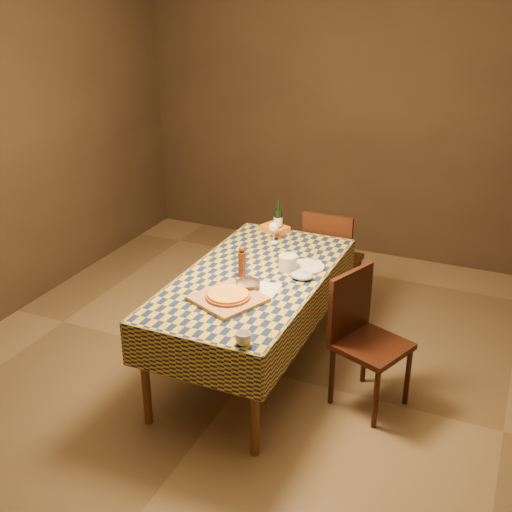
{
  "coord_description": "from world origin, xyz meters",
  "views": [
    {
      "loc": [
        1.64,
        -3.66,
        2.69
      ],
      "look_at": [
        0.0,
        0.05,
        0.9
      ],
      "focal_mm": 45.0,
      "sensor_mm": 36.0,
      "label": 1
    }
  ],
  "objects_px": {
    "bowl": "(248,285)",
    "wine_bottle": "(278,221)",
    "dining_table": "(253,286)",
    "pizza": "(228,295)",
    "cutting_board": "(228,299)",
    "white_plate": "(307,267)",
    "chair_far": "(330,256)",
    "chair_right": "(363,332)"
  },
  "relations": [
    {
      "from": "pizza",
      "to": "bowl",
      "type": "relative_size",
      "value": 2.3
    },
    {
      "from": "chair_right",
      "to": "wine_bottle",
      "type": "bearing_deg",
      "value": 138.42
    },
    {
      "from": "wine_bottle",
      "to": "chair_right",
      "type": "height_order",
      "value": "wine_bottle"
    },
    {
      "from": "pizza",
      "to": "chair_far",
      "type": "relative_size",
      "value": 0.41
    },
    {
      "from": "bowl",
      "to": "wine_bottle",
      "type": "relative_size",
      "value": 0.59
    },
    {
      "from": "bowl",
      "to": "wine_bottle",
      "type": "xyz_separation_m",
      "value": [
        -0.19,
        1.01,
        0.08
      ]
    },
    {
      "from": "white_plate",
      "to": "dining_table",
      "type": "bearing_deg",
      "value": -136.83
    },
    {
      "from": "cutting_board",
      "to": "dining_table",
      "type": "bearing_deg",
      "value": 90.42
    },
    {
      "from": "cutting_board",
      "to": "chair_far",
      "type": "height_order",
      "value": "chair_far"
    },
    {
      "from": "chair_far",
      "to": "chair_right",
      "type": "xyz_separation_m",
      "value": [
        0.57,
        -1.1,
        0.0
      ]
    },
    {
      "from": "wine_bottle",
      "to": "pizza",
      "type": "bearing_deg",
      "value": -83.07
    },
    {
      "from": "dining_table",
      "to": "pizza",
      "type": "height_order",
      "value": "pizza"
    },
    {
      "from": "bowl",
      "to": "white_plate",
      "type": "xyz_separation_m",
      "value": [
        0.25,
        0.47,
        -0.02
      ]
    },
    {
      "from": "dining_table",
      "to": "wine_bottle",
      "type": "xyz_separation_m",
      "value": [
        -0.15,
        0.82,
        0.18
      ]
    },
    {
      "from": "bowl",
      "to": "cutting_board",
      "type": "bearing_deg",
      "value": -102.8
    },
    {
      "from": "wine_bottle",
      "to": "white_plate",
      "type": "xyz_separation_m",
      "value": [
        0.44,
        -0.54,
        -0.1
      ]
    },
    {
      "from": "dining_table",
      "to": "pizza",
      "type": "distance_m",
      "value": 0.42
    },
    {
      "from": "wine_bottle",
      "to": "chair_right",
      "type": "xyz_separation_m",
      "value": [
        0.95,
        -0.84,
        -0.35
      ]
    },
    {
      "from": "wine_bottle",
      "to": "chair_far",
      "type": "xyz_separation_m",
      "value": [
        0.37,
        0.26,
        -0.35
      ]
    },
    {
      "from": "pizza",
      "to": "cutting_board",
      "type": "bearing_deg",
      "value": -116.21
    },
    {
      "from": "cutting_board",
      "to": "chair_right",
      "type": "relative_size",
      "value": 0.42
    },
    {
      "from": "dining_table",
      "to": "cutting_board",
      "type": "xyz_separation_m",
      "value": [
        0.0,
        -0.4,
        0.09
      ]
    },
    {
      "from": "dining_table",
      "to": "wine_bottle",
      "type": "height_order",
      "value": "wine_bottle"
    },
    {
      "from": "pizza",
      "to": "chair_far",
      "type": "bearing_deg",
      "value": 81.27
    },
    {
      "from": "chair_right",
      "to": "dining_table",
      "type": "bearing_deg",
      "value": 178.44
    },
    {
      "from": "pizza",
      "to": "chair_far",
      "type": "xyz_separation_m",
      "value": [
        0.23,
        1.48,
        -0.29
      ]
    },
    {
      "from": "pizza",
      "to": "chair_right",
      "type": "bearing_deg",
      "value": 25.34
    },
    {
      "from": "cutting_board",
      "to": "pizza",
      "type": "relative_size",
      "value": 1.04
    },
    {
      "from": "chair_right",
      "to": "bowl",
      "type": "bearing_deg",
      "value": -166.99
    },
    {
      "from": "pizza",
      "to": "white_plate",
      "type": "height_order",
      "value": "pizza"
    },
    {
      "from": "chair_right",
      "to": "chair_far",
      "type": "bearing_deg",
      "value": 117.53
    },
    {
      "from": "bowl",
      "to": "white_plate",
      "type": "relative_size",
      "value": 0.65
    },
    {
      "from": "dining_table",
      "to": "chair_far",
      "type": "distance_m",
      "value": 1.11
    },
    {
      "from": "wine_bottle",
      "to": "cutting_board",
      "type": "bearing_deg",
      "value": -83.07
    },
    {
      "from": "cutting_board",
      "to": "pizza",
      "type": "bearing_deg",
      "value": 63.79
    },
    {
      "from": "bowl",
      "to": "chair_right",
      "type": "relative_size",
      "value": 0.18
    },
    {
      "from": "cutting_board",
      "to": "pizza",
      "type": "xyz_separation_m",
      "value": [
        0.0,
        0.0,
        0.03
      ]
    },
    {
      "from": "white_plate",
      "to": "chair_right",
      "type": "xyz_separation_m",
      "value": [
        0.51,
        -0.3,
        -0.25
      ]
    },
    {
      "from": "cutting_board",
      "to": "bowl",
      "type": "height_order",
      "value": "bowl"
    },
    {
      "from": "chair_right",
      "to": "white_plate",
      "type": "bearing_deg",
      "value": 149.44
    },
    {
      "from": "dining_table",
      "to": "cutting_board",
      "type": "relative_size",
      "value": 4.7
    },
    {
      "from": "dining_table",
      "to": "bowl",
      "type": "xyz_separation_m",
      "value": [
        0.05,
        -0.2,
        0.1
      ]
    }
  ]
}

